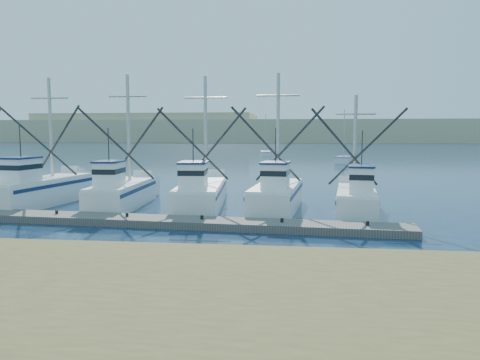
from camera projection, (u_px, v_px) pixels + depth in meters
The scene contains 6 objects.
ground at pixel (307, 259), 17.48m from camera, with size 500.00×500.00×0.00m, color #0B1F33.
floating_dock at pixel (127, 220), 24.10m from camera, with size 28.54×1.90×0.38m, color #68635D.
dune_ridge at pixel (296, 131), 224.43m from camera, with size 360.00×60.00×10.00m, color tan.
trawler_fleet at pixel (149, 193), 28.99m from camera, with size 27.51×9.15×8.39m.
sailboat_near at pixel (344, 160), 71.13m from camera, with size 3.12×6.08×8.10m.
sailboat_far at pixel (265, 154), 90.72m from camera, with size 2.27×5.54×8.10m.
Camera 1 is at (-0.50, -17.26, 4.74)m, focal length 35.00 mm.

